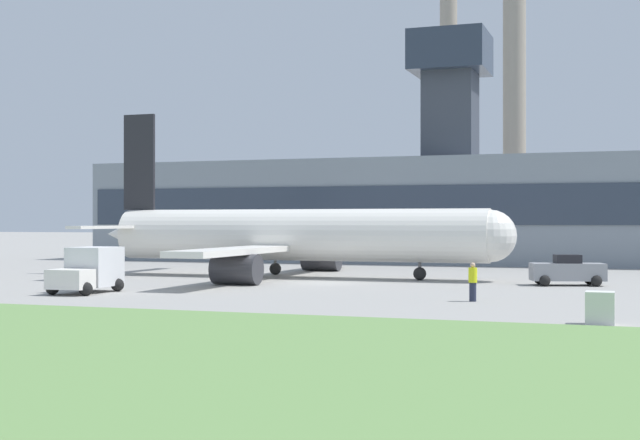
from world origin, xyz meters
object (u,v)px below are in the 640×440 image
at_px(pushback_tug, 567,272).
at_px(baggage_truck, 89,271).
at_px(airplane, 291,236).
at_px(ground_crew_person, 473,282).

height_order(pushback_tug, baggage_truck, baggage_truck).
bearing_deg(baggage_truck, airplane, 70.29).
distance_m(pushback_tug, ground_crew_person, 12.60).
bearing_deg(pushback_tug, airplane, 174.63).
distance_m(airplane, baggage_truck, 16.29).
relative_size(airplane, pushback_tug, 6.46).
bearing_deg(airplane, ground_crew_person, -43.77).
xyz_separation_m(pushback_tug, ground_crew_person, (-3.51, -12.11, 0.12)).
relative_size(pushback_tug, ground_crew_person, 2.46).
height_order(airplane, pushback_tug, airplane).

